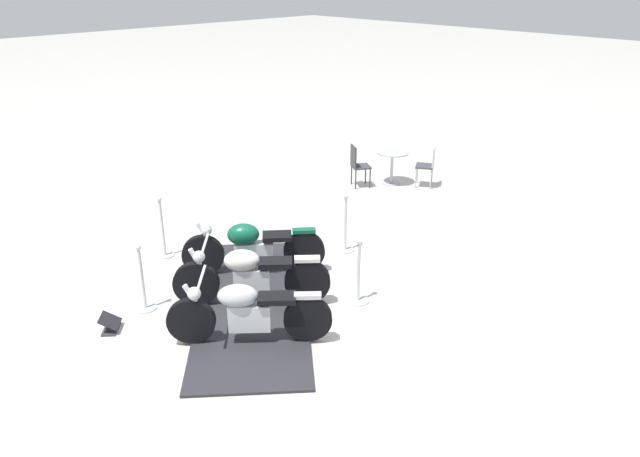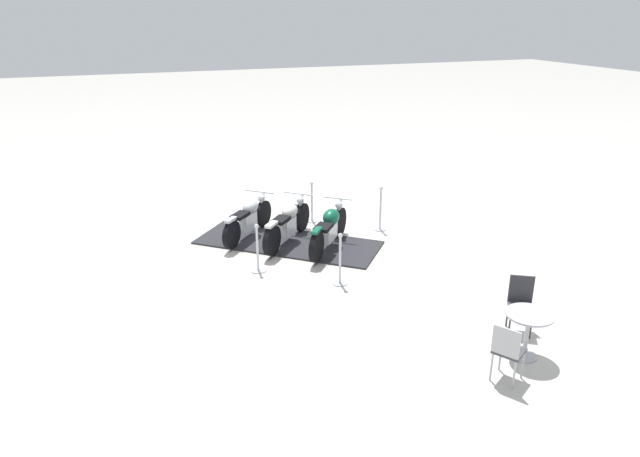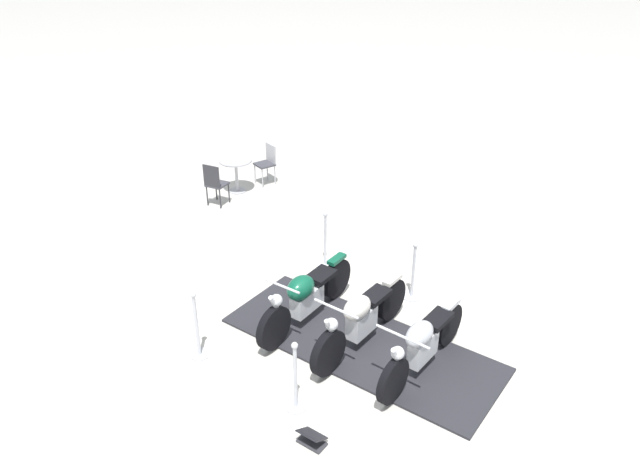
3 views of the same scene
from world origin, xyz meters
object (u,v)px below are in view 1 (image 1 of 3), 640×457
at_px(motorcycle_cream, 249,275).
at_px(stanchion_right_front, 163,236).
at_px(motorcycle_forest, 251,246).
at_px(cafe_chair_across_table, 428,164).
at_px(stanchion_left_front, 345,232).
at_px(cafe_table, 392,160).
at_px(stanchion_right_mid, 143,288).
at_px(info_placard, 111,325).
at_px(cafe_chair_near_table, 358,163).
at_px(motorcycle_chrome, 246,311).
at_px(stanchion_left_mid, 358,283).

relative_size(motorcycle_cream, stanchion_right_front, 1.62).
bearing_deg(motorcycle_forest, cafe_chair_across_table, -134.36).
bearing_deg(stanchion_right_front, stanchion_left_front, 139.38).
bearing_deg(cafe_table, stanchion_left_front, 26.75).
distance_m(motorcycle_forest, cafe_chair_across_table, 5.62).
relative_size(stanchion_right_mid, info_placard, 2.57).
bearing_deg(cafe_chair_across_table, motorcycle_cream, 70.80).
bearing_deg(cafe_chair_near_table, motorcycle_forest, -128.01).
bearing_deg(cafe_chair_across_table, cafe_table, -0.00).
distance_m(motorcycle_chrome, cafe_chair_near_table, 6.60).
bearing_deg(motorcycle_chrome, info_placard, -11.25).
bearing_deg(cafe_chair_near_table, info_placard, -135.67).
distance_m(motorcycle_chrome, stanchion_right_mid, 1.86).
height_order(stanchion_right_front, cafe_table, stanchion_right_front).
distance_m(stanchion_left_front, cafe_table, 3.83).
bearing_deg(info_placard, stanchion_left_front, -56.77).
xyz_separation_m(stanchion_right_front, stanchion_right_mid, (1.17, 1.36, -0.04)).
distance_m(cafe_table, cafe_chair_across_table, 0.82).
relative_size(stanchion_right_front, cafe_table, 1.46).
bearing_deg(stanchion_left_front, motorcycle_cream, 7.19).
bearing_deg(motorcycle_cream, motorcycle_chrome, 91.44).
relative_size(stanchion_right_front, stanchion_left_mid, 1.07).
xyz_separation_m(stanchion_right_mid, cafe_chair_across_table, (-7.42, -0.30, 0.19)).
distance_m(motorcycle_forest, cafe_table, 5.32).
distance_m(stanchion_right_mid, info_placard, 0.72).
relative_size(motorcycle_cream, stanchion_left_mid, 1.74).
height_order(motorcycle_chrome, info_placard, motorcycle_chrome).
relative_size(cafe_chair_near_table, cafe_chair_across_table, 1.03).
bearing_deg(info_placard, stanchion_right_mid, -35.04).
xyz_separation_m(motorcycle_chrome, stanchion_right_front, (-0.64, -3.14, -0.11)).
xyz_separation_m(motorcycle_chrome, cafe_chair_near_table, (-5.77, -3.22, 0.04)).
relative_size(info_placard, cafe_chair_across_table, 0.44).
height_order(cafe_chair_near_table, cafe_chair_across_table, cafe_chair_near_table).
bearing_deg(motorcycle_forest, stanchion_right_mid, 32.45).
distance_m(stanchion_right_front, info_placard, 2.39).
xyz_separation_m(cafe_table, cafe_chair_across_table, (-0.43, 0.70, -0.02)).
distance_m(motorcycle_cream, cafe_table, 6.16).
height_order(info_placard, cafe_chair_near_table, cafe_chair_near_table).
bearing_deg(cafe_chair_across_table, motorcycle_chrome, 75.64).
bearing_deg(cafe_chair_across_table, stanchion_right_front, 49.27).
bearing_deg(stanchion_left_front, stanchion_right_mid, -11.25).
height_order(stanchion_left_front, cafe_chair_across_table, stanchion_left_front).
relative_size(stanchion_left_front, cafe_chair_near_table, 1.11).
bearing_deg(motorcycle_cream, cafe_table, -118.45).
distance_m(motorcycle_chrome, info_placard, 2.04).
distance_m(stanchion_left_front, stanchion_left_mid, 1.79).
distance_m(motorcycle_cream, motorcycle_chrome, 1.01).
bearing_deg(motorcycle_forest, motorcycle_cream, 89.99).
xyz_separation_m(info_placard, cafe_table, (-7.64, -1.17, 0.50)).
xyz_separation_m(motorcycle_chrome, cafe_chair_across_table, (-6.90, -2.08, 0.04)).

